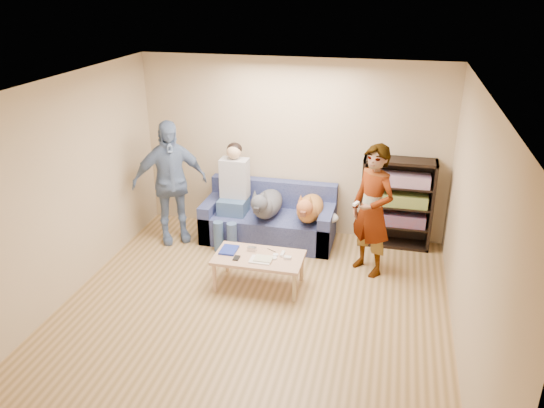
% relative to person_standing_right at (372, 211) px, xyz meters
% --- Properties ---
extents(ground, '(5.00, 5.00, 0.00)m').
position_rel_person_standing_right_xyz_m(ground, '(-1.25, -1.47, -0.87)').
color(ground, olive).
rests_on(ground, ground).
extents(ceiling, '(5.00, 5.00, 0.00)m').
position_rel_person_standing_right_xyz_m(ceiling, '(-1.25, -1.47, 1.73)').
color(ceiling, white).
rests_on(ceiling, ground).
extents(wall_back, '(4.50, 0.00, 4.50)m').
position_rel_person_standing_right_xyz_m(wall_back, '(-1.25, 1.03, 0.43)').
color(wall_back, tan).
rests_on(wall_back, ground).
extents(wall_front, '(4.50, 0.00, 4.50)m').
position_rel_person_standing_right_xyz_m(wall_front, '(-1.25, -3.97, 0.43)').
color(wall_front, tan).
rests_on(wall_front, ground).
extents(wall_left, '(0.00, 5.00, 5.00)m').
position_rel_person_standing_right_xyz_m(wall_left, '(-3.50, -1.47, 0.43)').
color(wall_left, tan).
rests_on(wall_left, ground).
extents(wall_right, '(0.00, 5.00, 5.00)m').
position_rel_person_standing_right_xyz_m(wall_right, '(1.00, -1.47, 0.43)').
color(wall_right, tan).
rests_on(wall_right, ground).
extents(blanket, '(0.37, 0.31, 0.13)m').
position_rel_person_standing_right_xyz_m(blanket, '(-0.65, 0.49, -0.38)').
color(blanket, '#A0A1A5').
rests_on(blanket, sofa).
extents(person_standing_right, '(0.75, 0.72, 1.73)m').
position_rel_person_standing_right_xyz_m(person_standing_right, '(0.00, 0.00, 0.00)').
color(person_standing_right, gray).
rests_on(person_standing_right, ground).
extents(person_standing_left, '(1.13, 0.95, 1.81)m').
position_rel_person_standing_right_xyz_m(person_standing_left, '(-2.87, 0.27, 0.04)').
color(person_standing_left, '#6E88B0').
rests_on(person_standing_left, ground).
extents(held_controller, '(0.08, 0.12, 0.03)m').
position_rel_person_standing_right_xyz_m(held_controller, '(-0.20, -0.20, 0.16)').
color(held_controller, white).
rests_on(held_controller, person_standing_right).
extents(notebook_blue, '(0.20, 0.26, 0.03)m').
position_rel_person_standing_right_xyz_m(notebook_blue, '(-1.71, -0.65, -0.43)').
color(notebook_blue, navy).
rests_on(notebook_blue, coffee_table).
extents(papers, '(0.26, 0.20, 0.02)m').
position_rel_person_standing_right_xyz_m(papers, '(-1.26, -0.80, -0.44)').
color(papers, silver).
rests_on(papers, coffee_table).
extents(magazine, '(0.22, 0.17, 0.01)m').
position_rel_person_standing_right_xyz_m(magazine, '(-1.23, -0.78, -0.43)').
color(magazine, beige).
rests_on(magazine, coffee_table).
extents(camera_silver, '(0.11, 0.06, 0.05)m').
position_rel_person_standing_right_xyz_m(camera_silver, '(-1.43, -0.58, -0.42)').
color(camera_silver, '#AAABAF').
rests_on(camera_silver, coffee_table).
extents(controller_a, '(0.04, 0.13, 0.03)m').
position_rel_person_standing_right_xyz_m(controller_a, '(-1.03, -0.60, -0.43)').
color(controller_a, silver).
rests_on(controller_a, coffee_table).
extents(controller_b, '(0.09, 0.06, 0.03)m').
position_rel_person_standing_right_xyz_m(controller_b, '(-0.95, -0.68, -0.43)').
color(controller_b, silver).
rests_on(controller_b, coffee_table).
extents(headphone_cup_a, '(0.07, 0.07, 0.02)m').
position_rel_person_standing_right_xyz_m(headphone_cup_a, '(-1.11, -0.72, -0.44)').
color(headphone_cup_a, white).
rests_on(headphone_cup_a, coffee_table).
extents(headphone_cup_b, '(0.07, 0.07, 0.02)m').
position_rel_person_standing_right_xyz_m(headphone_cup_b, '(-1.11, -0.64, -0.44)').
color(headphone_cup_b, white).
rests_on(headphone_cup_b, coffee_table).
extents(pen_orange, '(0.13, 0.06, 0.01)m').
position_rel_person_standing_right_xyz_m(pen_orange, '(-1.33, -0.86, -0.44)').
color(pen_orange, orange).
rests_on(pen_orange, coffee_table).
extents(pen_black, '(0.13, 0.08, 0.01)m').
position_rel_person_standing_right_xyz_m(pen_black, '(-1.19, -0.52, -0.44)').
color(pen_black, black).
rests_on(pen_black, coffee_table).
extents(wallet, '(0.07, 0.12, 0.02)m').
position_rel_person_standing_right_xyz_m(wallet, '(-1.56, -0.82, -0.44)').
color(wallet, black).
rests_on(wallet, coffee_table).
extents(sofa, '(1.90, 0.85, 0.82)m').
position_rel_person_standing_right_xyz_m(sofa, '(-1.50, 0.63, -0.59)').
color(sofa, '#515B93').
rests_on(sofa, ground).
extents(person_seated, '(0.40, 0.73, 1.47)m').
position_rel_person_standing_right_xyz_m(person_seated, '(-2.01, 0.50, -0.09)').
color(person_seated, '#3F5C8B').
rests_on(person_seated, sofa).
extents(dog_gray, '(0.39, 1.24, 0.56)m').
position_rel_person_standing_right_xyz_m(dog_gray, '(-1.50, 0.45, -0.24)').
color(dog_gray, '#4C4F56').
rests_on(dog_gray, sofa).
extents(dog_tan, '(0.37, 1.14, 0.53)m').
position_rel_person_standing_right_xyz_m(dog_tan, '(-0.88, 0.46, -0.25)').
color(dog_tan, '#B26B36').
rests_on(dog_tan, sofa).
extents(coffee_table, '(1.10, 0.60, 0.42)m').
position_rel_person_standing_right_xyz_m(coffee_table, '(-1.31, -0.70, -0.49)').
color(coffee_table, tan).
rests_on(coffee_table, ground).
extents(bookshelf, '(1.00, 0.34, 1.30)m').
position_rel_person_standing_right_xyz_m(bookshelf, '(0.30, 0.86, -0.19)').
color(bookshelf, black).
rests_on(bookshelf, ground).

